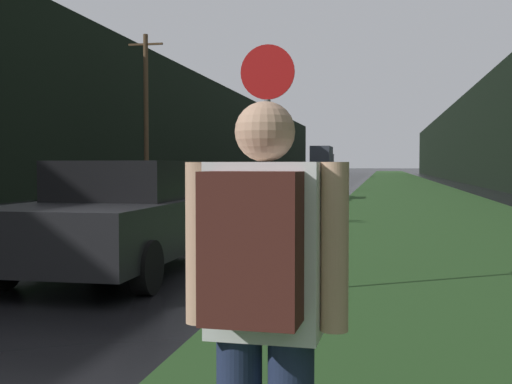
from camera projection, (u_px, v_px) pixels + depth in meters
The scene contains 14 objects.
grass_verge at pixel (407, 189), 39.10m from camera, with size 6.00×240.00×0.02m, color #26471E.
lane_stripe_b at pixel (18, 261), 9.78m from camera, with size 0.12×3.00×0.01m, color silver.
lane_stripe_c at pixel (169, 222), 16.64m from camera, with size 0.12×3.00×0.01m, color silver.
lane_stripe_d at pixel (231, 205), 23.50m from camera, with size 0.12×3.00×0.01m, color silver.
lane_stripe_e at pixel (266, 196), 30.36m from camera, with size 0.12×3.00×0.01m, color silver.
treeline_far_side at pixel (191, 130), 51.98m from camera, with size 2.00×140.00×8.71m, color black.
treeline_near_side at pixel (485, 136), 47.58m from camera, with size 2.00×140.00×7.26m, color black.
utility_pole_far at pixel (146, 112), 32.33m from camera, with size 1.80×0.24×8.04m.
stop_sign at pixel (267, 147), 7.17m from camera, with size 0.61×0.07×2.81m.
hitchhiker_with_backpack at pixel (263, 307), 2.24m from camera, with size 0.59×0.42×1.69m.
car_passing_near at pixel (123, 217), 8.86m from camera, with size 2.00×4.61×1.53m.
car_passing_far at pixel (300, 182), 27.63m from camera, with size 2.05×4.45×1.41m.
car_oncoming at pixel (283, 175), 48.28m from camera, with size 1.89×4.77×1.44m.
delivery_truck at pixel (322, 161), 79.24m from camera, with size 2.47×8.37×3.76m.
Camera 1 is at (5.46, -0.12, 1.47)m, focal length 45.00 mm.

